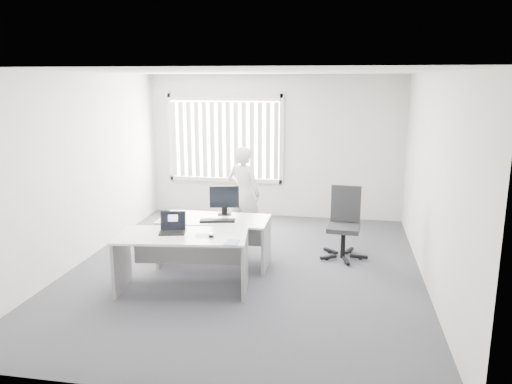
% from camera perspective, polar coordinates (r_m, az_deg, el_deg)
% --- Properties ---
extents(ground, '(6.00, 6.00, 0.00)m').
position_cam_1_polar(ground, '(7.34, -1.23, -8.84)').
color(ground, '#53535B').
rests_on(ground, ground).
extents(wall_back, '(5.00, 0.02, 2.80)m').
position_cam_1_polar(wall_back, '(9.87, 2.16, 5.19)').
color(wall_back, beige).
rests_on(wall_back, ground).
extents(wall_front, '(5.00, 0.02, 2.80)m').
position_cam_1_polar(wall_front, '(4.14, -9.53, -5.80)').
color(wall_front, beige).
rests_on(wall_front, ground).
extents(wall_left, '(0.02, 6.00, 2.80)m').
position_cam_1_polar(wall_left, '(7.83, -19.55, 2.45)').
color(wall_left, beige).
rests_on(wall_left, ground).
extents(wall_right, '(0.02, 6.00, 2.80)m').
position_cam_1_polar(wall_right, '(6.91, 19.49, 1.16)').
color(wall_right, beige).
rests_on(wall_right, ground).
extents(ceiling, '(5.00, 6.00, 0.02)m').
position_cam_1_polar(ceiling, '(6.83, -1.35, 13.57)').
color(ceiling, silver).
rests_on(ceiling, wall_back).
extents(window, '(2.32, 0.06, 1.76)m').
position_cam_1_polar(window, '(10.00, -3.58, 6.13)').
color(window, beige).
rests_on(window, wall_back).
extents(blinds, '(2.20, 0.10, 1.50)m').
position_cam_1_polar(blinds, '(9.94, -3.66, 5.92)').
color(blinds, silver).
rests_on(blinds, wall_back).
extents(desk_near, '(1.75, 0.98, 0.76)m').
position_cam_1_polar(desk_near, '(6.55, -8.41, -6.60)').
color(desk_near, silver).
rests_on(desk_near, ground).
extents(desk_far, '(1.58, 0.75, 0.72)m').
position_cam_1_polar(desk_far, '(7.37, -4.78, -4.52)').
color(desk_far, silver).
rests_on(desk_far, ground).
extents(office_chair, '(0.68, 0.68, 1.10)m').
position_cam_1_polar(office_chair, '(7.85, 9.98, -4.94)').
color(office_chair, black).
rests_on(office_chair, ground).
extents(person, '(0.68, 0.54, 1.62)m').
position_cam_1_polar(person, '(8.43, -1.43, -0.20)').
color(person, silver).
rests_on(person, ground).
extents(laptop, '(0.39, 0.36, 0.26)m').
position_cam_1_polar(laptop, '(6.53, -9.60, -3.59)').
color(laptop, black).
rests_on(laptop, desk_near).
extents(paper_sheet, '(0.30, 0.24, 0.00)m').
position_cam_1_polar(paper_sheet, '(6.40, -5.79, -4.99)').
color(paper_sheet, white).
rests_on(paper_sheet, desk_near).
extents(mouse, '(0.09, 0.12, 0.04)m').
position_cam_1_polar(mouse, '(6.35, -5.16, -4.92)').
color(mouse, '#AEAEB0').
rests_on(mouse, paper_sheet).
extents(booklet, '(0.17, 0.22, 0.01)m').
position_cam_1_polar(booklet, '(6.11, -2.79, -5.78)').
color(booklet, white).
rests_on(booklet, desk_near).
extents(keyboard, '(0.52, 0.26, 0.02)m').
position_cam_1_polar(keyboard, '(7.15, -4.43, -3.28)').
color(keyboard, black).
rests_on(keyboard, desk_far).
extents(monitor, '(0.45, 0.21, 0.44)m').
position_cam_1_polar(monitor, '(7.44, -3.64, -0.96)').
color(monitor, black).
rests_on(monitor, desk_far).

